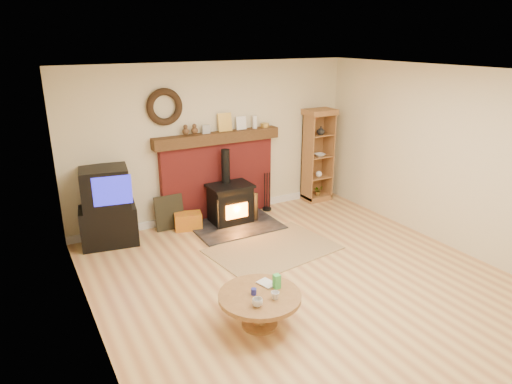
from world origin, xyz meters
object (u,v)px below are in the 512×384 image
tv_unit (107,208)px  coffee_table (260,300)px  wood_stove (231,205)px  curio_cabinet (317,155)px

tv_unit → coffee_table: tv_unit is taller
tv_unit → coffee_table: (0.95, -2.91, -0.25)m
wood_stove → curio_cabinet: size_ratio=0.81×
tv_unit → coffee_table: 3.07m
curio_cabinet → coffee_table: (-2.93, -2.99, -0.56)m
curio_cabinet → coffee_table: size_ratio=1.94×
curio_cabinet → coffee_table: curio_cabinet is taller
wood_stove → coffee_table: 2.88m
wood_stove → coffee_table: size_ratio=1.57×
tv_unit → coffee_table: bearing=-71.9°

